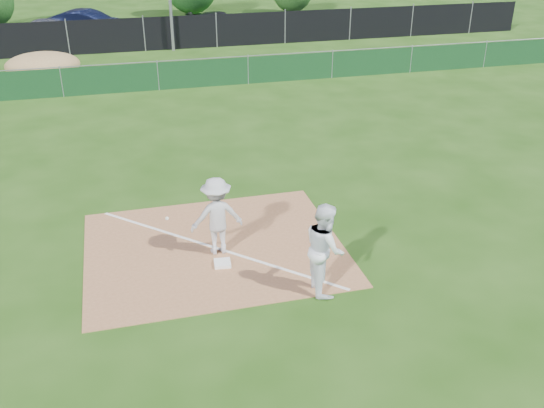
{
  "coord_description": "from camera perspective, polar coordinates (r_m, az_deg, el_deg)",
  "views": [
    {
      "loc": [
        -1.84,
        -11.35,
        7.39
      ],
      "look_at": [
        1.42,
        1.0,
        1.0
      ],
      "focal_mm": 40.0,
      "sensor_mm": 36.0,
      "label": 1
    }
  ],
  "objects": [
    {
      "name": "ground",
      "position": [
        22.67,
        -9.39,
        7.19
      ],
      "size": [
        90.0,
        90.0,
        0.0
      ],
      "primitive_type": "plane",
      "color": "#1E440E",
      "rests_on": "ground"
    },
    {
      "name": "infield_dirt",
      "position": [
        14.51,
        -5.45,
        -4.14
      ],
      "size": [
        6.0,
        5.0,
        0.02
      ],
      "primitive_type": "cube",
      "color": "#9B633E",
      "rests_on": "ground"
    },
    {
      "name": "foul_line",
      "position": [
        14.5,
        -5.45,
        -4.09
      ],
      "size": [
        5.01,
        5.01,
        0.01
      ],
      "primitive_type": "cube",
      "rotation": [
        0.0,
        0.0,
        0.79
      ],
      "color": "white",
      "rests_on": "infield_dirt"
    },
    {
      "name": "green_fence",
      "position": [
        27.27,
        -10.67,
        11.72
      ],
      "size": [
        44.0,
        0.05,
        1.2
      ],
      "primitive_type": "cube",
      "color": "#0D3216",
      "rests_on": "ground"
    },
    {
      "name": "dirt_mound",
      "position": [
        30.78,
        -20.77,
        12.13
      ],
      "size": [
        3.38,
        2.6,
        1.17
      ],
      "primitive_type": "ellipsoid",
      "color": "#967648",
      "rests_on": "ground"
    },
    {
      "name": "black_fence",
      "position": [
        35.01,
        -11.94,
        15.35
      ],
      "size": [
        46.0,
        0.04,
        1.8
      ],
      "primitive_type": "cube",
      "color": "black",
      "rests_on": "ground"
    },
    {
      "name": "parking_lot",
      "position": [
        40.08,
        -12.34,
        15.38
      ],
      "size": [
        46.0,
        9.0,
        0.01
      ],
      "primitive_type": "cube",
      "color": "black",
      "rests_on": "ground"
    },
    {
      "name": "first_base",
      "position": [
        13.82,
        -4.69,
        -5.58
      ],
      "size": [
        0.41,
        0.41,
        0.08
      ],
      "primitive_type": "cube",
      "rotation": [
        0.0,
        0.0,
        -0.11
      ],
      "color": "white",
      "rests_on": "infield_dirt"
    },
    {
      "name": "play_at_first",
      "position": [
        13.88,
        -5.22,
        -1.14
      ],
      "size": [
        1.79,
        0.75,
        1.88
      ],
      "color": "silver",
      "rests_on": "infield_dirt"
    },
    {
      "name": "runner",
      "position": [
        12.54,
        4.98,
        -4.15
      ],
      "size": [
        0.81,
        1.02,
        2.0
      ],
      "primitive_type": "imported",
      "rotation": [
        0.0,
        0.0,
        1.51
      ],
      "color": "white",
      "rests_on": "ground"
    },
    {
      "name": "car_left",
      "position": [
        38.76,
        -19.87,
        15.16
      ],
      "size": [
        4.44,
        2.99,
        1.4
      ],
      "primitive_type": "imported",
      "rotation": [
        0.0,
        0.0,
        1.21
      ],
      "color": "#A1A2A8",
      "rests_on": "parking_lot"
    },
    {
      "name": "car_mid",
      "position": [
        38.97,
        -16.87,
        15.83
      ],
      "size": [
        5.34,
        3.54,
        1.66
      ],
      "primitive_type": "imported",
      "rotation": [
        0.0,
        0.0,
        1.18
      ],
      "color": "black",
      "rests_on": "parking_lot"
    },
    {
      "name": "car_right",
      "position": [
        40.09,
        -4.77,
        16.75
      ],
      "size": [
        4.07,
        1.67,
        1.18
      ],
      "primitive_type": "imported",
      "rotation": [
        0.0,
        0.0,
        1.57
      ],
      "color": "black",
      "rests_on": "parking_lot"
    }
  ]
}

